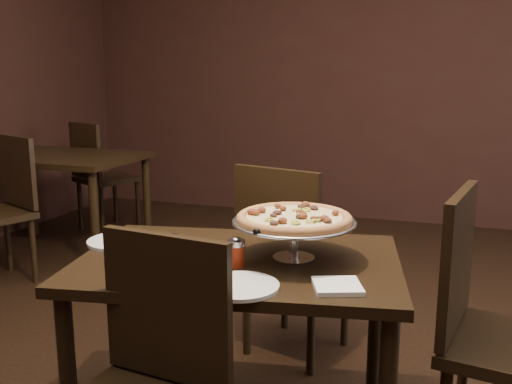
% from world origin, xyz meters
% --- Properties ---
extents(room, '(6.04, 7.04, 2.84)m').
position_xyz_m(room, '(0.06, 0.03, 1.40)').
color(room, black).
rests_on(room, ground).
extents(dining_table, '(1.27, 0.97, 0.72)m').
position_xyz_m(dining_table, '(-0.06, -0.10, 0.63)').
color(dining_table, black).
rests_on(dining_table, ground).
extents(background_table, '(1.24, 0.83, 0.78)m').
position_xyz_m(background_table, '(-2.20, 1.61, 0.68)').
color(background_table, black).
rests_on(background_table, ground).
extents(pizza_stand, '(0.45, 0.45, 0.18)m').
position_xyz_m(pizza_stand, '(0.13, -0.05, 0.87)').
color(pizza_stand, silver).
rests_on(pizza_stand, dining_table).
extents(parmesan_shaker, '(0.07, 0.07, 0.12)m').
position_xyz_m(parmesan_shaker, '(-0.24, -0.26, 0.78)').
color(parmesan_shaker, beige).
rests_on(parmesan_shaker, dining_table).
extents(pepper_flake_shaker, '(0.06, 0.06, 0.11)m').
position_xyz_m(pepper_flake_shaker, '(-0.04, -0.19, 0.77)').
color(pepper_flake_shaker, maroon).
rests_on(pepper_flake_shaker, dining_table).
extents(packet_caddy, '(0.08, 0.08, 0.06)m').
position_xyz_m(packet_caddy, '(-0.43, -0.28, 0.75)').
color(packet_caddy, black).
rests_on(packet_caddy, dining_table).
extents(napkin_stack, '(0.19, 0.19, 0.02)m').
position_xyz_m(napkin_stack, '(0.34, -0.28, 0.73)').
color(napkin_stack, white).
rests_on(napkin_stack, dining_table).
extents(plate_left, '(0.26, 0.26, 0.01)m').
position_xyz_m(plate_left, '(-0.57, -0.07, 0.73)').
color(plate_left, white).
rests_on(plate_left, dining_table).
extents(plate_near, '(0.25, 0.25, 0.01)m').
position_xyz_m(plate_near, '(0.05, -0.38, 0.73)').
color(plate_near, white).
rests_on(plate_near, dining_table).
extents(serving_spatula, '(0.15, 0.15, 0.02)m').
position_xyz_m(serving_spatula, '(0.08, -0.20, 0.87)').
color(serving_spatula, silver).
rests_on(serving_spatula, pizza_stand).
extents(chair_far, '(0.55, 0.55, 0.96)m').
position_xyz_m(chair_far, '(-0.06, 0.59, 0.53)').
color(chair_far, black).
rests_on(chair_far, ground).
extents(chair_side, '(0.53, 0.53, 0.99)m').
position_xyz_m(chair_side, '(0.82, 0.02, 0.54)').
color(chair_side, black).
rests_on(chair_side, ground).
extents(bg_chair_far, '(0.60, 0.60, 0.97)m').
position_xyz_m(bg_chair_far, '(-2.28, 2.27, 0.53)').
color(bg_chair_far, black).
rests_on(bg_chair_far, ground).
extents(bg_chair_near, '(0.59, 0.59, 0.97)m').
position_xyz_m(bg_chair_near, '(-2.16, 0.98, 0.53)').
color(bg_chair_near, black).
rests_on(bg_chair_near, ground).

